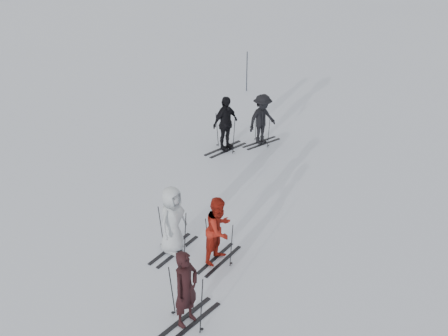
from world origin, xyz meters
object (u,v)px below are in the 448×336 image
skier_near_dark (186,290)px  skier_grey (172,221)px  skier_uphill_left (225,124)px  piste_marker (247,71)px  skier_red (219,231)px  skier_uphill_far (262,120)px

skier_near_dark → skier_grey: skier_grey is taller
skier_uphill_left → piste_marker: skier_uphill_left is taller
skier_red → skier_near_dark: bearing=-163.4°
skier_near_dark → skier_uphill_far: (-3.74, 8.99, 0.04)m
skier_red → skier_uphill_left: 6.69m
skier_red → piste_marker: piste_marker is taller
skier_grey → skier_uphill_far: bearing=11.7°
skier_grey → skier_uphill_left: size_ratio=0.92×
skier_red → skier_uphill_far: (-2.98, 6.77, 0.05)m
skier_red → piste_marker: 13.33m
skier_uphill_left → skier_grey: bearing=-147.6°
skier_near_dark → skier_uphill_left: (-4.50, 7.78, 0.09)m
skier_near_dark → skier_uphill_left: skier_uphill_left is taller
skier_uphill_left → skier_uphill_far: size_ratio=1.06×
skier_near_dark → skier_uphill_far: bearing=25.7°
skier_uphill_far → piste_marker: (-3.76, 4.73, -0.00)m
piste_marker → skier_near_dark: bearing=-61.3°
skier_red → skier_uphill_far: size_ratio=0.94×
skier_near_dark → piste_marker: bearing=31.8°
skier_grey → skier_uphill_far: skier_uphill_far is taller
skier_red → skier_grey: size_ratio=0.97×
skier_red → skier_uphill_left: size_ratio=0.89×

